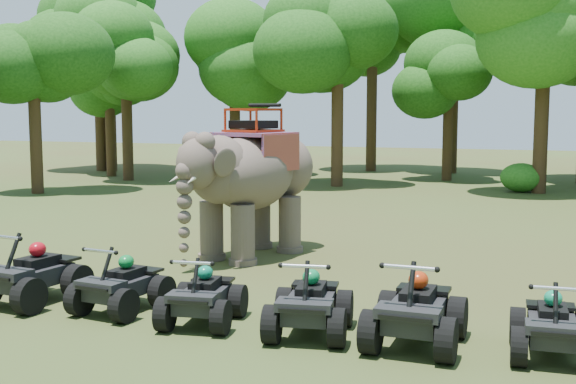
# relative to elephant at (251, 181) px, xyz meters

# --- Properties ---
(ground) EXTENTS (110.00, 110.00, 0.00)m
(ground) POSITION_rel_elephant_xyz_m (1.86, -3.72, -1.83)
(ground) COLOR #47381E
(ground) RESTS_ON ground
(elephant) EXTENTS (3.05, 4.72, 3.66)m
(elephant) POSITION_rel_elephant_xyz_m (0.00, 0.00, 0.00)
(elephant) COLOR brown
(elephant) RESTS_ON ground
(atv_0) EXTENTS (1.54, 1.98, 1.36)m
(atv_0) POSITION_rel_elephant_xyz_m (-2.10, -5.38, -1.15)
(atv_0) COLOR black
(atv_0) RESTS_ON ground
(atv_1) EXTENTS (1.37, 1.76, 1.21)m
(atv_1) POSITION_rel_elephant_xyz_m (-0.24, -5.30, -1.22)
(atv_1) COLOR black
(atv_1) RESTS_ON ground
(atv_2) EXTENTS (1.37, 1.74, 1.17)m
(atv_2) POSITION_rel_elephant_xyz_m (1.44, -5.48, -1.24)
(atv_2) COLOR black
(atv_2) RESTS_ON ground
(atv_3) EXTENTS (1.50, 1.88, 1.26)m
(atv_3) POSITION_rel_elephant_xyz_m (3.28, -5.42, -1.20)
(atv_3) COLOR black
(atv_3) RESTS_ON ground
(atv_4) EXTENTS (1.35, 1.85, 1.36)m
(atv_4) POSITION_rel_elephant_xyz_m (4.95, -5.39, -1.15)
(atv_4) COLOR black
(atv_4) RESTS_ON ground
(atv_5) EXTENTS (1.25, 1.65, 1.17)m
(atv_5) POSITION_rel_elephant_xyz_m (6.88, -5.24, -1.25)
(atv_5) COLOR black
(atv_5) RESTS_ON ground
(tree_0) EXTENTS (4.64, 4.64, 6.63)m
(tree_0) POSITION_rel_elephant_xyz_m (1.86, 20.77, 1.49)
(tree_0) COLOR #195114
(tree_0) RESTS_ON ground
(tree_1) EXTENTS (6.77, 6.77, 9.67)m
(tree_1) POSITION_rel_elephant_xyz_m (6.33, 16.40, 3.01)
(tree_1) COLOR #195114
(tree_1) RESTS_ON ground
(tree_22) EXTENTS (4.88, 4.88, 6.98)m
(tree_22) POSITION_rel_elephant_xyz_m (-13.69, 9.01, 1.66)
(tree_22) COLOR #195114
(tree_22) RESTS_ON ground
(tree_23) EXTENTS (5.50, 5.50, 7.85)m
(tree_23) POSITION_rel_elephant_xyz_m (-13.23, 15.32, 2.10)
(tree_23) COLOR #195114
(tree_23) RESTS_ON ground
(tree_24) EXTENTS (5.64, 5.64, 8.06)m
(tree_24) POSITION_rel_elephant_xyz_m (-8.79, 18.57, 2.20)
(tree_24) COLOR #195114
(tree_24) RESTS_ON ground
(tree_25) EXTENTS (5.89, 5.89, 8.41)m
(tree_25) POSITION_rel_elephant_xyz_m (-2.55, 16.16, 2.38)
(tree_25) COLOR #195114
(tree_25) RESTS_ON ground
(tree_26) EXTENTS (7.21, 7.21, 10.30)m
(tree_26) POSITION_rel_elephant_xyz_m (-17.09, 19.63, 3.32)
(tree_26) COLOR #195114
(tree_26) RESTS_ON ground
(tree_28) EXTENTS (4.92, 4.92, 7.02)m
(tree_28) POSITION_rel_elephant_xyz_m (-15.34, 16.97, 1.68)
(tree_28) COLOR #195114
(tree_28) RESTS_ON ground
(tree_29) EXTENTS (5.60, 5.60, 7.99)m
(tree_29) POSITION_rel_elephant_xyz_m (-10.76, 22.83, 2.17)
(tree_29) COLOR #195114
(tree_29) RESTS_ON ground
(tree_30) EXTENTS (7.54, 7.54, 10.77)m
(tree_30) POSITION_rel_elephant_xyz_m (-17.81, 19.68, 3.55)
(tree_30) COLOR #195114
(tree_30) RESTS_ON ground
(tree_33) EXTENTS (6.86, 6.86, 9.79)m
(tree_33) POSITION_rel_elephant_xyz_m (-3.04, 24.92, 3.07)
(tree_33) COLOR #195114
(tree_33) RESTS_ON ground
(tree_34) EXTENTS (7.32, 7.32, 10.45)m
(tree_34) POSITION_rel_elephant_xyz_m (1.53, 25.07, 3.40)
(tree_34) COLOR #195114
(tree_34) RESTS_ON ground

